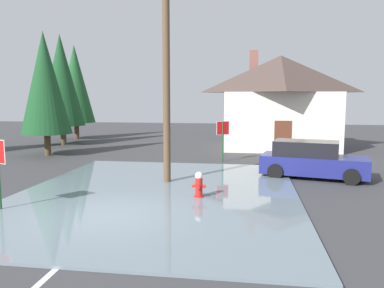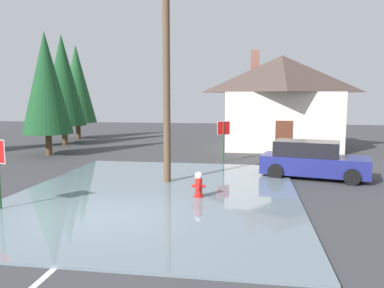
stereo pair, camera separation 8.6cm
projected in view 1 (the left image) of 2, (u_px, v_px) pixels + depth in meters
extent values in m
cube|color=#38383A|center=(104.00, 220.00, 10.75)|extent=(80.00, 80.00, 0.10)
cube|color=slate|center=(158.00, 193.00, 13.40)|extent=(9.64, 12.12, 0.07)
cube|color=silver|center=(69.00, 235.00, 9.43)|extent=(4.47, 0.58, 0.01)
cylinder|color=red|center=(199.00, 197.00, 12.76)|extent=(0.33, 0.33, 0.11)
cylinder|color=red|center=(199.00, 187.00, 12.72)|extent=(0.24, 0.24, 0.61)
sphere|color=white|center=(199.00, 176.00, 12.68)|extent=(0.26, 0.26, 0.26)
cylinder|color=red|center=(194.00, 186.00, 12.74)|extent=(0.11, 0.10, 0.10)
cylinder|color=red|center=(204.00, 186.00, 12.69)|extent=(0.11, 0.10, 0.10)
cylinder|color=red|center=(198.00, 187.00, 12.54)|extent=(0.12, 0.11, 0.12)
cylinder|color=brown|center=(166.00, 80.00, 14.61)|extent=(0.28, 0.28, 8.09)
cylinder|color=#1E4C28|center=(223.00, 142.00, 20.10)|extent=(0.08, 0.08, 2.12)
cube|color=white|center=(223.00, 128.00, 20.02)|extent=(0.64, 0.36, 0.72)
cube|color=red|center=(223.00, 128.00, 20.02)|extent=(0.61, 0.35, 0.68)
cube|color=silver|center=(279.00, 120.00, 25.69)|extent=(7.06, 5.91, 3.71)
pyramid|color=#473833|center=(281.00, 74.00, 25.32)|extent=(7.62, 6.38, 2.41)
cube|color=brown|center=(254.00, 66.00, 26.55)|extent=(0.60, 0.60, 2.17)
cube|color=#592D1E|center=(283.00, 137.00, 22.87)|extent=(1.00, 0.06, 2.00)
cube|color=navy|center=(314.00, 165.00, 16.07)|extent=(4.59, 2.66, 0.76)
cube|color=black|center=(306.00, 148.00, 16.12)|extent=(2.86, 2.07, 0.62)
cylinder|color=black|center=(351.00, 169.00, 16.35)|extent=(0.67, 0.36, 0.64)
cylinder|color=black|center=(352.00, 177.00, 14.77)|extent=(0.67, 0.36, 0.64)
cylinder|color=black|center=(282.00, 165.00, 17.43)|extent=(0.67, 0.36, 0.64)
cylinder|color=black|center=(275.00, 171.00, 15.85)|extent=(0.67, 0.36, 0.64)
cylinder|color=#4C3823|center=(63.00, 135.00, 27.32)|extent=(0.39, 0.39, 1.40)
cone|color=#194723|center=(61.00, 80.00, 26.85)|extent=(3.11, 3.11, 6.37)
cylinder|color=#4C3823|center=(77.00, 131.00, 31.23)|extent=(0.38, 0.38, 1.36)
cone|color=#1E5128|center=(75.00, 84.00, 30.77)|extent=(3.03, 3.03, 6.21)
cylinder|color=#4C3823|center=(48.00, 145.00, 22.31)|extent=(0.36, 0.36, 1.28)
cone|color=#194723|center=(45.00, 83.00, 21.88)|extent=(2.85, 2.85, 5.84)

